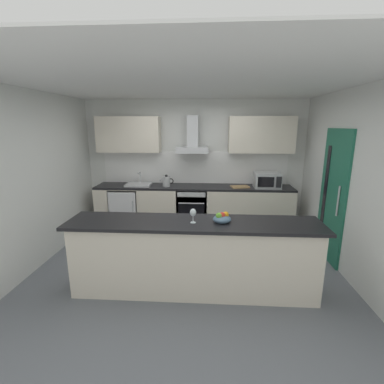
% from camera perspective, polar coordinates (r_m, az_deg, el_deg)
% --- Properties ---
extents(ground, '(5.48, 4.72, 0.02)m').
position_cam_1_polar(ground, '(4.46, -0.89, -14.65)').
color(ground, slate).
extents(ceiling, '(5.48, 4.72, 0.02)m').
position_cam_1_polar(ceiling, '(3.96, -1.03, 21.01)').
color(ceiling, white).
extents(wall_back, '(5.48, 0.12, 2.60)m').
position_cam_1_polar(wall_back, '(5.90, 0.54, 5.82)').
color(wall_back, silver).
rests_on(wall_back, ground).
extents(wall_left, '(0.12, 4.72, 2.60)m').
position_cam_1_polar(wall_left, '(4.77, -29.68, 2.16)').
color(wall_left, silver).
rests_on(wall_left, ground).
extents(wall_right, '(0.12, 4.72, 2.60)m').
position_cam_1_polar(wall_right, '(4.46, 30.00, 1.43)').
color(wall_right, silver).
rests_on(wall_right, ground).
extents(backsplash_tile, '(3.81, 0.02, 0.66)m').
position_cam_1_polar(backsplash_tile, '(5.83, 0.50, 5.04)').
color(backsplash_tile, white).
extents(counter_back, '(3.94, 0.60, 0.90)m').
position_cam_1_polar(counter_back, '(5.71, 0.32, -3.19)').
color(counter_back, beige).
rests_on(counter_back, ground).
extents(counter_island, '(3.12, 0.64, 0.95)m').
position_cam_1_polar(counter_island, '(3.60, 0.36, -13.17)').
color(counter_island, beige).
rests_on(counter_island, ground).
extents(upper_cabinets, '(3.89, 0.32, 0.70)m').
position_cam_1_polar(upper_cabinets, '(5.61, 0.43, 11.68)').
color(upper_cabinets, beige).
extents(side_door, '(0.08, 0.85, 2.05)m').
position_cam_1_polar(side_door, '(4.81, 26.89, -0.77)').
color(side_door, '#1E664C').
rests_on(side_door, ground).
extents(oven, '(0.60, 0.62, 0.80)m').
position_cam_1_polar(oven, '(5.68, 0.04, -3.17)').
color(oven, slate).
rests_on(oven, ground).
extents(refrigerator, '(0.58, 0.60, 0.85)m').
position_cam_1_polar(refrigerator, '(5.93, -13.28, -3.17)').
color(refrigerator, white).
rests_on(refrigerator, ground).
extents(microwave, '(0.50, 0.38, 0.30)m').
position_cam_1_polar(microwave, '(5.61, 15.16, 2.36)').
color(microwave, '#B7BABC').
rests_on(microwave, counter_back).
extents(sink, '(0.50, 0.40, 0.26)m').
position_cam_1_polar(sink, '(5.74, -10.83, 1.60)').
color(sink, silver).
rests_on(sink, counter_back).
extents(kettle, '(0.29, 0.15, 0.24)m').
position_cam_1_polar(kettle, '(5.57, -5.26, 2.22)').
color(kettle, '#B7BABC').
rests_on(kettle, counter_back).
extents(range_hood, '(0.62, 0.45, 0.72)m').
position_cam_1_polar(range_hood, '(5.57, 0.13, 10.40)').
color(range_hood, '#B7BABC').
extents(wine_glass, '(0.08, 0.08, 0.18)m').
position_cam_1_polar(wine_glass, '(3.33, 0.21, -4.33)').
color(wine_glass, silver).
rests_on(wine_glass, counter_island).
extents(fruit_bowl, '(0.22, 0.22, 0.13)m').
position_cam_1_polar(fruit_bowl, '(3.41, 6.18, -5.37)').
color(fruit_bowl, slate).
rests_on(fruit_bowl, counter_island).
extents(chopping_board, '(0.38, 0.29, 0.02)m').
position_cam_1_polar(chopping_board, '(5.57, 9.82, 1.08)').
color(chopping_board, tan).
rests_on(chopping_board, counter_back).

